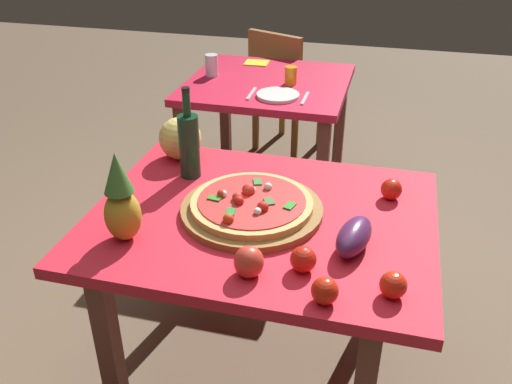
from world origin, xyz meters
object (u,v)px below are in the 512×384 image
tomato_at_corner (391,189)px  drinking_glass_water (212,65)px  pineapple_left (121,202)px  wine_bottle (189,144)px  napkin_folded (257,63)px  knife_utensil (305,98)px  pizza (251,202)px  dinner_plate (278,95)px  background_table (268,100)px  display_table (262,237)px  pizza_board (252,209)px  tomato_near_board (303,259)px  drinking_glass_juice (291,75)px  melon (180,138)px  eggplant (354,236)px  fork_utensil (251,94)px  tomato_beside_pepper (393,285)px  bell_pepper (249,262)px  tomato_by_bottle (325,291)px  dining_chair (283,85)px

tomato_at_corner → drinking_glass_water: 1.55m
drinking_glass_water → pineapple_left: bearing=-80.9°
wine_bottle → napkin_folded: (-0.12, 1.45, -0.13)m
pineapple_left → knife_utensil: size_ratio=1.62×
pizza → dinner_plate: bearing=98.1°
background_table → display_table: bearing=-77.4°
wine_bottle → napkin_folded: wine_bottle is taller
dinner_plate → pizza_board: bearing=-81.8°
tomato_near_board → knife_utensil: 1.40m
background_table → wine_bottle: (-0.02, -1.15, 0.24)m
drinking_glass_juice → dinner_plate: (-0.02, -0.21, -0.04)m
melon → eggplant: (0.73, -0.45, -0.04)m
fork_utensil → pineapple_left: bearing=-93.2°
pizza → napkin_folded: (-0.41, 1.65, -0.04)m
pineapple_left → drinking_glass_water: 1.62m
pineapple_left → drinking_glass_juice: pineapple_left is taller
pizza_board → tomato_beside_pepper: tomato_beside_pepper is taller
bell_pepper → tomato_at_corner: size_ratio=1.28×
bell_pepper → tomato_beside_pepper: bell_pepper is taller
pizza → melon: (-0.38, 0.33, 0.04)m
background_table → melon: 1.05m
eggplant → display_table: bearing=158.9°
background_table → dinner_plate: bearing=-65.4°
drinking_glass_water → dinner_plate: size_ratio=0.54×
tomato_beside_pepper → napkin_folded: tomato_beside_pepper is taller
pizza → eggplant: size_ratio=2.03×
background_table → tomato_at_corner: tomato_at_corner is taller
pineapple_left → tomato_near_board: size_ratio=3.86×
tomato_beside_pepper → melon: bearing=142.8°
tomato_near_board → bell_pepper: bearing=-158.5°
wine_bottle → eggplant: 0.72m
melon → tomato_beside_pepper: bearing=-37.2°
display_table → drinking_glass_water: size_ratio=9.51×
drinking_glass_juice → napkin_folded: drinking_glass_juice is taller
display_table → knife_utensil: (-0.06, 1.12, 0.10)m
tomato_by_bottle → dinner_plate: 1.57m
tomato_at_corner → dinner_plate: tomato_at_corner is taller
dining_chair → melon: bearing=110.6°
pizza_board → tomato_beside_pepper: bearing=-33.9°
display_table → tomato_by_bottle: 0.48m
pineapple_left → dinner_plate: (0.18, 1.36, -0.12)m
pineapple_left → dinner_plate: pineapple_left is taller
dinner_plate → tomato_near_board: bearing=-74.6°
drinking_glass_juice → fork_utensil: 0.27m
eggplant → knife_utensil: eggplant is taller
melon → background_table: bearing=83.8°
bell_pepper → tomato_at_corner: bearing=55.4°
bell_pepper → dining_chair: bearing=99.6°
pineapple_left → fork_utensil: pineapple_left is taller
drinking_glass_juice → drinking_glass_water: (-0.46, 0.03, 0.01)m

